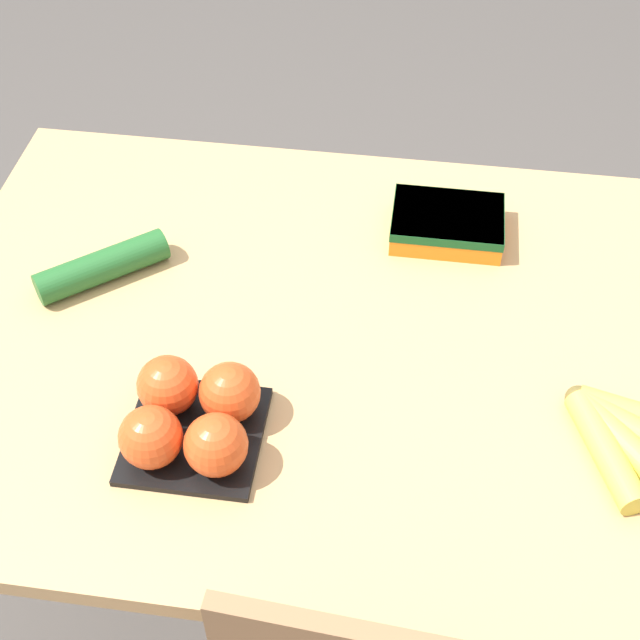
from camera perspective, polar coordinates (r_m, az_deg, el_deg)
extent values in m
plane|color=#4C4742|center=(1.92, 0.00, -16.23)|extent=(12.00, 12.00, 0.00)
cube|color=tan|center=(1.30, 0.00, -1.35)|extent=(1.17, 0.87, 0.03)
cylinder|color=tan|center=(1.87, 17.78, -2.18)|extent=(0.06, 0.06, 0.73)
cylinder|color=tan|center=(1.93, -13.97, 1.05)|extent=(0.06, 0.06, 0.73)
sphere|color=brown|center=(1.23, 16.19, -4.84)|extent=(0.03, 0.03, 0.03)
cylinder|color=#DBCC47|center=(1.19, 17.81, -7.93)|extent=(0.10, 0.17, 0.04)
cylinder|color=#DBCC47|center=(1.21, 18.85, -7.49)|extent=(0.14, 0.16, 0.04)
cylinder|color=#DBCC47|center=(1.22, 19.59, -6.79)|extent=(0.16, 0.12, 0.04)
cube|color=black|center=(1.18, -8.02, -7.32)|extent=(0.17, 0.17, 0.01)
sphere|color=#DB4C1E|center=(1.16, -5.80, -4.64)|extent=(0.08, 0.08, 0.08)
sphere|color=#DB4C1E|center=(1.18, -9.73, -4.16)|extent=(0.08, 0.08, 0.08)
sphere|color=#DB4C1E|center=(1.11, -6.68, -7.94)|extent=(0.08, 0.08, 0.08)
sphere|color=#DB4C1E|center=(1.13, -10.79, -7.38)|extent=(0.08, 0.08, 0.08)
cube|color=orange|center=(1.44, 8.13, 6.10)|extent=(0.17, 0.13, 0.04)
cube|color=#145123|center=(1.43, 8.19, 6.54)|extent=(0.18, 0.13, 0.02)
cylinder|color=#236028|center=(1.39, -13.77, 3.36)|extent=(0.19, 0.17, 0.05)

